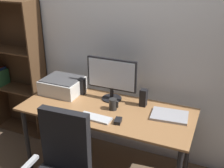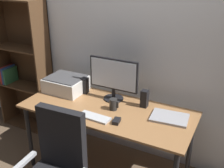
% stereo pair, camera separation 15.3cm
% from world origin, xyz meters
% --- Properties ---
extents(back_wall, '(6.40, 0.10, 2.60)m').
position_xyz_m(back_wall, '(0.00, 0.52, 1.30)').
color(back_wall, silver).
rests_on(back_wall, ground).
extents(desk, '(1.63, 0.69, 0.74)m').
position_xyz_m(desk, '(0.00, 0.00, 0.66)').
color(desk, olive).
rests_on(desk, ground).
extents(monitor, '(0.51, 0.20, 0.43)m').
position_xyz_m(monitor, '(-0.04, 0.21, 0.98)').
color(monitor, black).
rests_on(monitor, desk).
extents(keyboard, '(0.29, 0.12, 0.02)m').
position_xyz_m(keyboard, '(-0.02, -0.20, 0.75)').
color(keyboard, '#B7BABC').
rests_on(keyboard, desk).
extents(mouse, '(0.07, 0.10, 0.03)m').
position_xyz_m(mouse, '(0.19, -0.18, 0.76)').
color(mouse, black).
rests_on(mouse, desk).
extents(coffee_mug, '(0.09, 0.07, 0.11)m').
position_xyz_m(coffee_mug, '(0.06, 0.01, 0.79)').
color(coffee_mug, black).
rests_on(coffee_mug, desk).
extents(laptop, '(0.34, 0.26, 0.02)m').
position_xyz_m(laptop, '(0.58, 0.09, 0.75)').
color(laptop, '#99999E').
rests_on(laptop, desk).
extents(speaker_left, '(0.06, 0.07, 0.17)m').
position_xyz_m(speaker_left, '(-0.37, 0.20, 0.82)').
color(speaker_left, black).
rests_on(speaker_left, desk).
extents(speaker_right, '(0.06, 0.07, 0.17)m').
position_xyz_m(speaker_right, '(0.30, 0.20, 0.82)').
color(speaker_right, black).
rests_on(speaker_right, desk).
extents(printer, '(0.40, 0.34, 0.16)m').
position_xyz_m(printer, '(-0.57, 0.15, 0.82)').
color(printer, silver).
rests_on(printer, desk).
extents(bookshelf, '(0.70, 0.28, 1.64)m').
position_xyz_m(bookshelf, '(-1.36, 0.35, 0.81)').
color(bookshelf, '#4C331E').
rests_on(bookshelf, ground).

